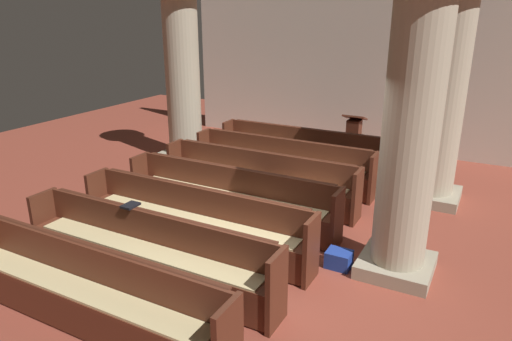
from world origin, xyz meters
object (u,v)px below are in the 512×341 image
at_px(pew_row_3, 229,195).
at_px(pew_row_0, 302,149).
at_px(pillar_aisle_rear, 412,125).
at_px(kneeler_box_blue, 339,259).
at_px(hymn_book, 130,205).
at_px(pillar_aisle_side, 443,91).
at_px(pew_row_5, 146,248).
at_px(pew_row_2, 258,176).
at_px(lectern, 353,142).
at_px(pew_row_4, 193,218).
at_px(pew_row_6, 84,288).
at_px(pillar_far_side, 182,72).
at_px(pew_row_1, 282,161).

bearing_deg(pew_row_3, pew_row_0, 90.00).
distance_m(pillar_aisle_rear, kneeler_box_blue, 1.97).
relative_size(pillar_aisle_rear, hymn_book, 17.29).
relative_size(pew_row_3, pillar_aisle_side, 0.96).
xyz_separation_m(pew_row_0, hymn_book, (-0.38, -4.66, 0.42)).
xyz_separation_m(pew_row_5, pillar_aisle_side, (2.66, 4.43, 1.47)).
bearing_deg(pillar_aisle_side, pew_row_0, 171.03).
xyz_separation_m(pew_row_2, pillar_aisle_side, (2.66, 1.52, 1.47)).
bearing_deg(pillar_aisle_rear, lectern, 113.98).
relative_size(pew_row_2, pillar_aisle_side, 0.96).
xyz_separation_m(pew_row_2, kneeler_box_blue, (1.97, -1.46, -0.36)).
xyz_separation_m(pillar_aisle_side, hymn_book, (-3.04, -4.24, -1.06)).
relative_size(pew_row_3, pew_row_4, 1.00).
relative_size(hymn_book, kneeler_box_blue, 0.67).
distance_m(pew_row_5, kneeler_box_blue, 2.47).
bearing_deg(lectern, pew_row_5, -97.59).
height_order(pew_row_0, pillar_aisle_rear, pillar_aisle_rear).
bearing_deg(pew_row_3, hymn_book, -102.26).
xyz_separation_m(pew_row_3, lectern, (0.79, 3.96, -0.02)).
distance_m(pew_row_4, hymn_book, 0.96).
xyz_separation_m(pew_row_4, pillar_aisle_rear, (2.66, 0.72, 1.47)).
xyz_separation_m(pew_row_0, pew_row_5, (0.00, -4.85, 0.00)).
bearing_deg(pew_row_5, pew_row_4, 90.00).
height_order(pew_row_5, lectern, lectern).
height_order(pew_row_5, pew_row_6, same).
bearing_deg(pew_row_5, pew_row_3, 90.00).
xyz_separation_m(pew_row_5, lectern, (0.79, 5.90, -0.02)).
relative_size(pew_row_0, hymn_book, 16.62).
distance_m(pew_row_4, kneeler_box_blue, 2.06).
bearing_deg(pew_row_0, kneeler_box_blue, -59.92).
relative_size(pew_row_0, pillar_far_side, 0.96).
xyz_separation_m(pew_row_1, kneeler_box_blue, (1.97, -2.43, -0.36)).
xyz_separation_m(pew_row_2, lectern, (0.79, 2.99, -0.02)).
xyz_separation_m(pew_row_6, pillar_aisle_side, (2.66, 5.41, 1.47)).
xyz_separation_m(pew_row_1, pew_row_5, (0.00, -3.88, 0.00)).
height_order(pillar_aisle_side, hymn_book, pillar_aisle_side).
bearing_deg(kneeler_box_blue, pew_row_4, -166.15).
xyz_separation_m(pew_row_0, pew_row_1, (0.00, -0.97, 0.00)).
height_order(pillar_aisle_rear, kneeler_box_blue, pillar_aisle_rear).
distance_m(pillar_aisle_side, pillar_aisle_rear, 2.74).
height_order(pew_row_5, kneeler_box_blue, pew_row_5).
bearing_deg(pew_row_1, pillar_far_side, 169.69).
distance_m(pew_row_4, pew_row_6, 1.94).
xyz_separation_m(pew_row_1, pew_row_6, (0.00, -4.85, 0.00)).
xyz_separation_m(pillar_aisle_rear, lectern, (-1.87, 4.20, -1.49)).
bearing_deg(lectern, pillar_aisle_side, -38.06).
bearing_deg(pew_row_1, pew_row_3, -90.00).
height_order(pew_row_3, hymn_book, hymn_book).
bearing_deg(pew_row_3, lectern, 78.76).
height_order(pew_row_4, pew_row_6, same).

